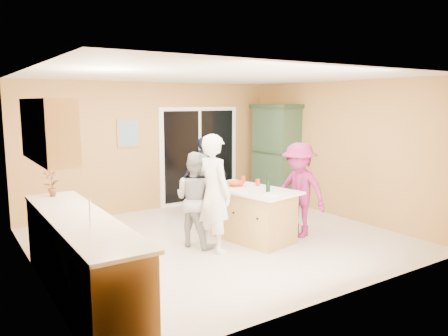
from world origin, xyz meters
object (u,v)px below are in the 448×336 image
woman_navy (205,178)px  woman_magenta (299,190)px  woman_grey (196,199)px  green_hutch (276,155)px  kitchen_island (249,215)px  woman_white (214,193)px

woman_navy → woman_magenta: (0.72, -1.82, -0.00)m
woman_grey → woman_magenta: 1.73m
green_hutch → kitchen_island: bearing=-138.5°
green_hutch → woman_magenta: bearing=-121.0°
kitchen_island → woman_grey: 0.97m
woman_white → woman_magenta: size_ratio=1.13×
green_hutch → woman_white: green_hutch is taller
green_hutch → woman_white: 3.47m
kitchen_island → woman_white: 0.94m
green_hutch → woman_navy: size_ratio=1.39×
woman_grey → kitchen_island: bearing=-125.9°
kitchen_island → woman_magenta: bearing=-33.8°
kitchen_island → woman_navy: (0.05, 1.50, 0.39)m
woman_navy → kitchen_island: bearing=93.8°
woman_grey → woman_magenta: size_ratio=0.94×
kitchen_island → green_hutch: (2.05, 1.81, 0.66)m
woman_navy → woman_magenta: bearing=117.2°
woman_white → woman_magenta: 1.56m
woman_grey → woman_navy: (0.94, 1.32, 0.05)m
woman_white → woman_grey: woman_white is taller
kitchen_island → woman_white: (-0.79, -0.18, 0.49)m
woman_white → woman_magenta: bearing=-101.9°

